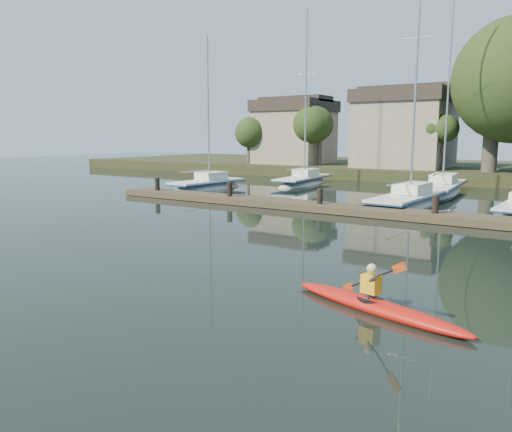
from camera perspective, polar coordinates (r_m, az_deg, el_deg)
The scene contains 8 objects.
ground at distance 13.85m, azimuth -7.68°, elevation -7.57°, with size 160.00×160.00×0.00m, color black.
kayak at distance 11.86m, azimuth 13.47°, elevation -9.69°, with size 4.76×1.94×1.53m.
dock at distance 25.77m, azimuth 13.26°, elevation 0.52°, with size 34.00×2.00×1.80m.
sailboat_0 at distance 37.94m, azimuth -5.56°, elevation 2.80°, with size 2.77×8.03×12.51m.
sailboat_2 at distance 29.87m, azimuth 16.98°, elevation 0.73°, with size 2.71×9.75×15.98m.
sailboat_5 at distance 41.67m, azimuth 5.41°, elevation 3.39°, with size 2.89×9.39×15.30m.
sailboat_6 at distance 37.51m, azimuth 20.41°, elevation 2.20°, with size 3.00×10.97×17.24m.
shore at distance 50.74m, azimuth 25.68°, elevation 7.42°, with size 90.00×25.25×12.75m.
Camera 1 is at (8.80, -9.93, 3.96)m, focal length 35.00 mm.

